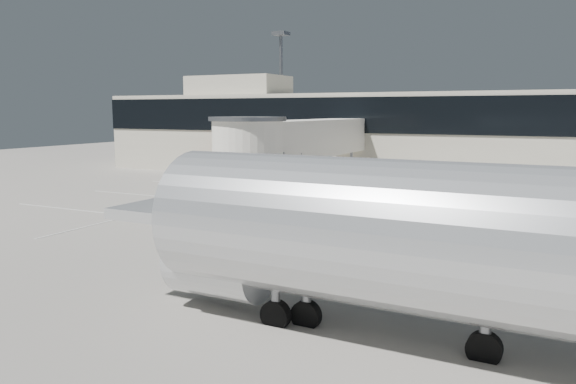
% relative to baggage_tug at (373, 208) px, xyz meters
% --- Properties ---
extents(ground, '(140.00, 140.00, 0.00)m').
position_rel_baggage_tug_xyz_m(ground, '(-3.46, -8.05, -0.61)').
color(ground, '#B7B0A4').
rests_on(ground, ground).
extents(lane_markings, '(40.00, 30.00, 0.02)m').
position_rel_baggage_tug_xyz_m(lane_markings, '(-4.13, 1.28, -0.60)').
color(lane_markings, silver).
rests_on(lane_markings, ground).
extents(terminal, '(64.00, 12.11, 15.20)m').
position_rel_baggage_tug_xyz_m(terminal, '(-3.81, 21.89, 3.50)').
color(terminal, beige).
rests_on(terminal, ground).
extents(jet_bridge, '(5.70, 20.40, 6.03)m').
position_rel_baggage_tug_xyz_m(jet_bridge, '(-7.43, 4.21, 3.68)').
color(jet_bridge, white).
rests_on(jet_bridge, ground).
extents(baggage_tug, '(2.68, 1.87, 1.67)m').
position_rel_baggage_tug_xyz_m(baggage_tug, '(0.00, 0.00, 0.00)').
color(baggage_tug, maroon).
rests_on(baggage_tug, ground).
extents(suitcase_cart, '(3.35, 2.17, 1.30)m').
position_rel_baggage_tug_xyz_m(suitcase_cart, '(4.44, -1.62, -0.15)').
color(suitcase_cart, black).
rests_on(suitcase_cart, ground).
extents(box_cart_near, '(3.30, 1.46, 1.28)m').
position_rel_baggage_tug_xyz_m(box_cart_near, '(-4.22, -6.73, -0.12)').
color(box_cart_near, black).
rests_on(box_cart_near, ground).
extents(box_cart_far, '(3.53, 2.11, 1.35)m').
position_rel_baggage_tug_xyz_m(box_cart_far, '(-5.46, -8.69, -0.12)').
color(box_cart_far, black).
rests_on(box_cart_far, ground).
extents(ground_worker, '(0.72, 0.59, 1.69)m').
position_rel_baggage_tug_xyz_m(ground_worker, '(-5.58, -9.76, 0.24)').
color(ground_worker, '#B1F81A').
rests_on(ground_worker, ground).
extents(minivan, '(3.50, 5.15, 1.81)m').
position_rel_baggage_tug_xyz_m(minivan, '(4.85, 3.72, 0.48)').
color(minivan, silver).
rests_on(minivan, ground).
extents(belt_loader, '(4.76, 2.73, 2.16)m').
position_rel_baggage_tug_xyz_m(belt_loader, '(-19.99, 14.30, 0.22)').
color(belt_loader, maroon).
rests_on(belt_loader, ground).
extents(aircraft, '(21.08, 4.56, 5.29)m').
position_rel_baggage_tug_xyz_m(aircraft, '(8.64, -17.51, 2.39)').
color(aircraft, silver).
rests_on(aircraft, ground).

